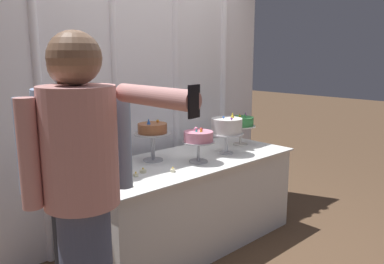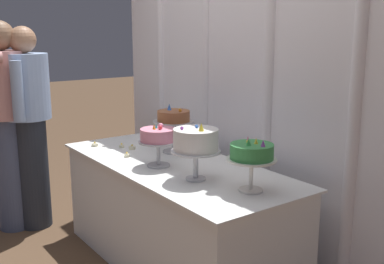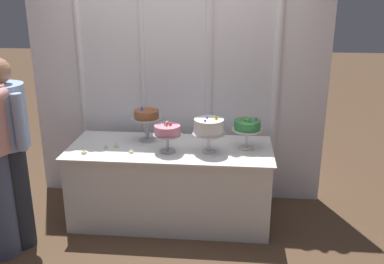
{
  "view_description": "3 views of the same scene",
  "coord_description": "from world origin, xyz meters",
  "px_view_note": "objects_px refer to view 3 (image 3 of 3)",
  "views": [
    {
      "loc": [
        -2.09,
        -2.17,
        1.6
      ],
      "look_at": [
        -0.02,
        0.04,
        0.99
      ],
      "focal_mm": 35.88,
      "sensor_mm": 36.0,
      "label": 1
    },
    {
      "loc": [
        2.54,
        -1.59,
        1.64
      ],
      "look_at": [
        0.13,
        0.15,
        0.98
      ],
      "focal_mm": 43.88,
      "sensor_mm": 36.0,
      "label": 2
    },
    {
      "loc": [
        0.57,
        -3.67,
        2.18
      ],
      "look_at": [
        0.19,
        0.25,
        0.86
      ],
      "focal_mm": 40.46,
      "sensor_mm": 36.0,
      "label": 3
    }
  ],
  "objects_px": {
    "cake_display_midleft": "(167,131)",
    "guest_man_dark_suit": "(8,149)",
    "cake_display_leftmost": "(147,117)",
    "cake_table": "(171,183)",
    "tealight_far_right": "(131,152)",
    "tealight_far_left": "(84,152)",
    "cake_display_rightmost": "(247,126)",
    "tealight_near_right": "(117,146)",
    "cake_display_midright": "(209,127)",
    "tealight_near_left": "(106,147)"
  },
  "relations": [
    {
      "from": "cake_display_midleft",
      "to": "guest_man_dark_suit",
      "type": "height_order",
      "value": "guest_man_dark_suit"
    },
    {
      "from": "cake_display_leftmost",
      "to": "cake_display_midleft",
      "type": "xyz_separation_m",
      "value": [
        0.24,
        -0.28,
        -0.05
      ]
    },
    {
      "from": "cake_table",
      "to": "cake_display_midleft",
      "type": "height_order",
      "value": "cake_display_midleft"
    },
    {
      "from": "tealight_far_right",
      "to": "cake_table",
      "type": "bearing_deg",
      "value": 29.38
    },
    {
      "from": "tealight_far_left",
      "to": "cake_display_leftmost",
      "type": "bearing_deg",
      "value": 38.39
    },
    {
      "from": "cake_display_midleft",
      "to": "tealight_far_right",
      "type": "height_order",
      "value": "cake_display_midleft"
    },
    {
      "from": "cake_display_leftmost",
      "to": "cake_display_rightmost",
      "type": "height_order",
      "value": "cake_display_leftmost"
    },
    {
      "from": "tealight_near_right",
      "to": "guest_man_dark_suit",
      "type": "distance_m",
      "value": 0.94
    },
    {
      "from": "cake_table",
      "to": "cake_display_midright",
      "type": "bearing_deg",
      "value": -14.08
    },
    {
      "from": "tealight_near_right",
      "to": "tealight_near_left",
      "type": "bearing_deg",
      "value": -156.27
    },
    {
      "from": "cake_display_leftmost",
      "to": "guest_man_dark_suit",
      "type": "bearing_deg",
      "value": -144.31
    },
    {
      "from": "cake_display_midleft",
      "to": "tealight_far_right",
      "type": "relative_size",
      "value": 7.33
    },
    {
      "from": "tealight_near_left",
      "to": "tealight_near_right",
      "type": "height_order",
      "value": "tealight_near_right"
    },
    {
      "from": "tealight_near_right",
      "to": "guest_man_dark_suit",
      "type": "height_order",
      "value": "guest_man_dark_suit"
    },
    {
      "from": "cake_display_midleft",
      "to": "cake_display_rightmost",
      "type": "distance_m",
      "value": 0.74
    },
    {
      "from": "cake_table",
      "to": "cake_display_midright",
      "type": "distance_m",
      "value": 0.72
    },
    {
      "from": "cake_display_midleft",
      "to": "tealight_near_right",
      "type": "distance_m",
      "value": 0.53
    },
    {
      "from": "cake_table",
      "to": "tealight_near_right",
      "type": "bearing_deg",
      "value": -174.46
    },
    {
      "from": "cake_display_leftmost",
      "to": "guest_man_dark_suit",
      "type": "relative_size",
      "value": 0.21
    },
    {
      "from": "cake_table",
      "to": "tealight_far_right",
      "type": "distance_m",
      "value": 0.54
    },
    {
      "from": "cake_display_rightmost",
      "to": "tealight_near_right",
      "type": "height_order",
      "value": "cake_display_rightmost"
    },
    {
      "from": "cake_display_midright",
      "to": "tealight_far_left",
      "type": "bearing_deg",
      "value": -172.51
    },
    {
      "from": "cake_display_leftmost",
      "to": "tealight_near_left",
      "type": "height_order",
      "value": "cake_display_leftmost"
    },
    {
      "from": "cake_table",
      "to": "cake_display_midleft",
      "type": "relative_size",
      "value": 6.64
    },
    {
      "from": "cake_display_midright",
      "to": "tealight_near_left",
      "type": "height_order",
      "value": "cake_display_midright"
    },
    {
      "from": "tealight_far_left",
      "to": "tealight_near_left",
      "type": "xyz_separation_m",
      "value": [
        0.16,
        0.15,
        -0.0
      ]
    },
    {
      "from": "tealight_near_left",
      "to": "tealight_far_right",
      "type": "distance_m",
      "value": 0.28
    },
    {
      "from": "tealight_far_left",
      "to": "guest_man_dark_suit",
      "type": "distance_m",
      "value": 0.64
    },
    {
      "from": "cake_display_leftmost",
      "to": "tealight_near_right",
      "type": "height_order",
      "value": "cake_display_leftmost"
    },
    {
      "from": "cake_table",
      "to": "cake_display_leftmost",
      "type": "distance_m",
      "value": 0.69
    },
    {
      "from": "cake_display_leftmost",
      "to": "tealight_far_left",
      "type": "height_order",
      "value": "cake_display_leftmost"
    },
    {
      "from": "cake_table",
      "to": "cake_display_rightmost",
      "type": "bearing_deg",
      "value": 2.93
    },
    {
      "from": "cake_display_midright",
      "to": "tealight_near_right",
      "type": "relative_size",
      "value": 7.04
    },
    {
      "from": "cake_display_midleft",
      "to": "cake_display_rightmost",
      "type": "bearing_deg",
      "value": 12.54
    },
    {
      "from": "cake_display_midleft",
      "to": "tealight_near_right",
      "type": "xyz_separation_m",
      "value": [
        -0.5,
        0.07,
        -0.18
      ]
    },
    {
      "from": "cake_display_leftmost",
      "to": "tealight_far_right",
      "type": "distance_m",
      "value": 0.42
    },
    {
      "from": "cake_table",
      "to": "cake_display_midleft",
      "type": "bearing_deg",
      "value": -92.86
    },
    {
      "from": "cake_table",
      "to": "guest_man_dark_suit",
      "type": "xyz_separation_m",
      "value": [
        -1.27,
        -0.58,
        0.52
      ]
    },
    {
      "from": "cake_display_midright",
      "to": "tealight_far_left",
      "type": "distance_m",
      "value": 1.15
    },
    {
      "from": "cake_display_rightmost",
      "to": "tealight_far_left",
      "type": "distance_m",
      "value": 1.5
    },
    {
      "from": "cake_table",
      "to": "cake_display_rightmost",
      "type": "relative_size",
      "value": 6.12
    },
    {
      "from": "tealight_far_right",
      "to": "cake_display_leftmost",
      "type": "bearing_deg",
      "value": 76.71
    },
    {
      "from": "tealight_far_left",
      "to": "cake_display_rightmost",
      "type": "bearing_deg",
      "value": 10.65
    },
    {
      "from": "cake_table",
      "to": "guest_man_dark_suit",
      "type": "height_order",
      "value": "guest_man_dark_suit"
    },
    {
      "from": "cake_table",
      "to": "tealight_near_right",
      "type": "xyz_separation_m",
      "value": [
        -0.5,
        -0.05,
        0.39
      ]
    },
    {
      "from": "cake_display_leftmost",
      "to": "cake_display_rightmost",
      "type": "distance_m",
      "value": 0.97
    },
    {
      "from": "cake_table",
      "to": "tealight_near_right",
      "type": "distance_m",
      "value": 0.63
    },
    {
      "from": "cake_display_midright",
      "to": "guest_man_dark_suit",
      "type": "distance_m",
      "value": 1.71
    },
    {
      "from": "tealight_near_right",
      "to": "guest_man_dark_suit",
      "type": "bearing_deg",
      "value": -145.63
    },
    {
      "from": "cake_display_midleft",
      "to": "cake_display_rightmost",
      "type": "height_order",
      "value": "cake_display_rightmost"
    }
  ]
}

